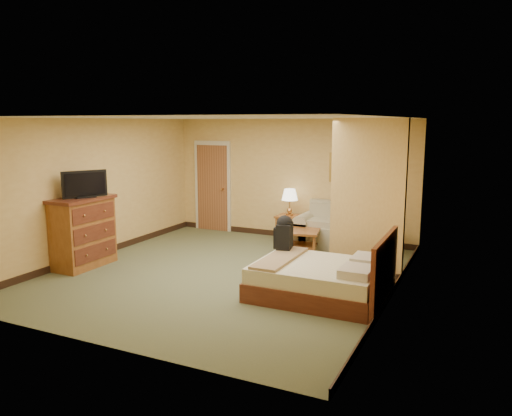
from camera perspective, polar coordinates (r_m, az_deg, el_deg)
The scene contains 17 objects.
floor at distance 8.50m, azimuth -3.54°, elevation -7.54°, with size 6.00×6.00×0.00m, color #54593A.
ceiling at distance 8.12m, azimuth -3.73°, elevation 10.27°, with size 6.00×6.00×0.00m, color white.
back_wall at distance 10.91m, azimuth 4.01°, elevation 3.31°, with size 5.50×0.02×2.60m, color tan.
left_wall at distance 9.83m, azimuth -17.83°, elevation 2.14°, with size 0.02×6.00×2.60m, color tan.
right_wall at distance 7.30m, azimuth 15.62°, elevation -0.28°, with size 0.02×6.00×2.60m, color tan.
partition at distance 8.31m, azimuth 12.64°, elevation 1.05°, with size 1.20×0.15×2.60m, color tan.
door at distance 11.75m, azimuth -4.97°, elevation 2.45°, with size 0.94×0.16×2.10m.
baseboard at distance 11.11m, azimuth 3.91°, elevation -3.07°, with size 5.50×0.02×0.12m, color black.
loveseat at distance 10.28m, azimuth 9.66°, elevation -2.87°, with size 1.82×0.85×0.92m.
side_table at distance 10.69m, azimuth 3.84°, elevation -1.85°, with size 0.52×0.52×0.57m.
table_lamp at distance 10.58m, azimuth 3.88°, elevation 1.45°, with size 0.34×0.34×0.56m.
coffee_table at distance 9.77m, azimuth 5.10°, elevation -3.26°, with size 0.84×0.84×0.46m.
wall_picture at distance 10.46m, azimuth 10.46°, elevation 4.54°, with size 0.79×0.04×0.62m.
dresser at distance 9.28m, azimuth -19.16°, elevation -2.59°, with size 0.61×1.16×1.24m.
tv at distance 9.07m, azimuth -19.00°, elevation 2.51°, with size 0.41×0.71×0.47m.
bed at distance 7.40m, azimuth 7.59°, elevation -8.05°, with size 1.90×1.55×1.00m.
backpack at distance 7.97m, azimuth 3.30°, elevation -2.80°, with size 0.28×0.37×0.58m.
Camera 1 is at (3.93, -7.10, 2.54)m, focal length 35.00 mm.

